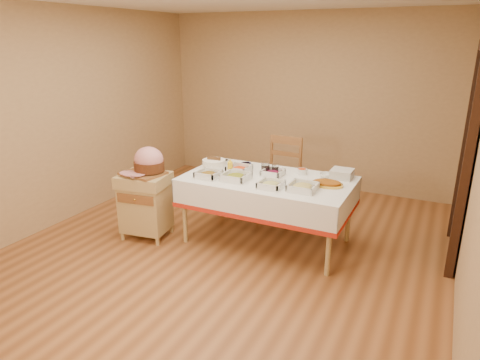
% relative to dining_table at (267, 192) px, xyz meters
% --- Properties ---
extents(room_shell, '(5.00, 5.00, 5.00)m').
position_rel_dining_table_xyz_m(room_shell, '(-0.30, -0.30, 0.70)').
color(room_shell, '#995A2F').
rests_on(room_shell, ground).
extents(doorway, '(0.09, 1.10, 2.20)m').
position_rel_dining_table_xyz_m(doorway, '(1.90, 0.60, 0.51)').
color(doorway, black).
rests_on(doorway, ground).
extents(dining_table, '(1.82, 1.02, 0.76)m').
position_rel_dining_table_xyz_m(dining_table, '(0.00, 0.00, 0.00)').
color(dining_table, tan).
rests_on(dining_table, ground).
extents(butcher_cart, '(0.60, 0.52, 0.76)m').
position_rel_dining_table_xyz_m(butcher_cart, '(-1.30, -0.49, -0.17)').
color(butcher_cart, tan).
rests_on(butcher_cart, ground).
extents(dining_chair, '(0.48, 0.46, 1.04)m').
position_rel_dining_table_xyz_m(dining_chair, '(-0.13, 0.74, -0.06)').
color(dining_chair, brown).
rests_on(dining_chair, ground).
extents(ham_on_board, '(0.48, 0.45, 0.31)m').
position_rel_dining_table_xyz_m(ham_on_board, '(-1.25, -0.46, 0.29)').
color(ham_on_board, brown).
rests_on(ham_on_board, butcher_cart).
extents(serving_dish_a, '(0.25, 0.24, 0.11)m').
position_rel_dining_table_xyz_m(serving_dish_a, '(-0.59, -0.26, 0.20)').
color(serving_dish_a, silver).
rests_on(serving_dish_a, dining_table).
extents(serving_dish_b, '(0.27, 0.27, 0.11)m').
position_rel_dining_table_xyz_m(serving_dish_b, '(-0.28, -0.21, 0.20)').
color(serving_dish_b, silver).
rests_on(serving_dish_b, dining_table).
extents(serving_dish_c, '(0.24, 0.24, 0.10)m').
position_rel_dining_table_xyz_m(serving_dish_c, '(0.15, -0.27, 0.19)').
color(serving_dish_c, silver).
rests_on(serving_dish_c, dining_table).
extents(serving_dish_d, '(0.27, 0.27, 0.10)m').
position_rel_dining_table_xyz_m(serving_dish_d, '(0.47, -0.20, 0.20)').
color(serving_dish_d, silver).
rests_on(serving_dish_d, dining_table).
extents(serving_dish_e, '(0.25, 0.24, 0.12)m').
position_rel_dining_table_xyz_m(serving_dish_e, '(-0.37, 0.05, 0.20)').
color(serving_dish_e, silver).
rests_on(serving_dish_e, dining_table).
extents(serving_dish_f, '(0.23, 0.22, 0.10)m').
position_rel_dining_table_xyz_m(serving_dish_f, '(0.02, 0.10, 0.19)').
color(serving_dish_f, silver).
rests_on(serving_dish_f, dining_table).
extents(small_bowl_left, '(0.11, 0.11, 0.05)m').
position_rel_dining_table_xyz_m(small_bowl_left, '(-0.68, 0.27, 0.19)').
color(small_bowl_left, silver).
rests_on(small_bowl_left, dining_table).
extents(small_bowl_mid, '(0.12, 0.12, 0.05)m').
position_rel_dining_table_xyz_m(small_bowl_mid, '(-0.39, 0.27, 0.19)').
color(small_bowl_mid, navy).
rests_on(small_bowl_mid, dining_table).
extents(small_bowl_right, '(0.12, 0.12, 0.06)m').
position_rel_dining_table_xyz_m(small_bowl_right, '(0.29, 0.31, 0.19)').
color(small_bowl_right, silver).
rests_on(small_bowl_right, dining_table).
extents(bowl_white_imported, '(0.17, 0.17, 0.03)m').
position_rel_dining_table_xyz_m(bowl_white_imported, '(-0.01, 0.33, 0.18)').
color(bowl_white_imported, silver).
rests_on(bowl_white_imported, dining_table).
extents(bowl_small_imported, '(0.19, 0.19, 0.05)m').
position_rel_dining_table_xyz_m(bowl_small_imported, '(0.57, 0.31, 0.18)').
color(bowl_small_imported, silver).
rests_on(bowl_small_imported, dining_table).
extents(preserve_jar_left, '(0.10, 0.10, 0.13)m').
position_rel_dining_table_xyz_m(preserve_jar_left, '(-0.10, 0.16, 0.22)').
color(preserve_jar_left, silver).
rests_on(preserve_jar_left, dining_table).
extents(preserve_jar_right, '(0.09, 0.09, 0.11)m').
position_rel_dining_table_xyz_m(preserve_jar_right, '(0.01, 0.20, 0.21)').
color(preserve_jar_right, silver).
rests_on(preserve_jar_right, dining_table).
extents(mustard_bottle, '(0.06, 0.06, 0.18)m').
position_rel_dining_table_xyz_m(mustard_bottle, '(-0.43, -0.06, 0.24)').
color(mustard_bottle, yellow).
rests_on(mustard_bottle, dining_table).
extents(bread_basket, '(0.27, 0.27, 0.12)m').
position_rel_dining_table_xyz_m(bread_basket, '(-0.72, 0.08, 0.21)').
color(bread_basket, white).
rests_on(bread_basket, dining_table).
extents(plate_stack, '(0.23, 0.23, 0.10)m').
position_rel_dining_table_xyz_m(plate_stack, '(0.72, 0.36, 0.21)').
color(plate_stack, silver).
rests_on(plate_stack, dining_table).
extents(brass_platter, '(0.33, 0.23, 0.04)m').
position_rel_dining_table_xyz_m(brass_platter, '(0.65, 0.05, 0.18)').
color(brass_platter, gold).
rests_on(brass_platter, dining_table).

